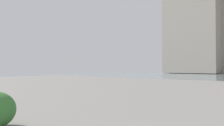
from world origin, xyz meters
name	(u,v)px	position (x,y,z in m)	size (l,w,h in m)	color
building_annex	(195,16)	(22.71, -62.31, 15.61)	(14.14, 11.44, 33.28)	#B2A899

